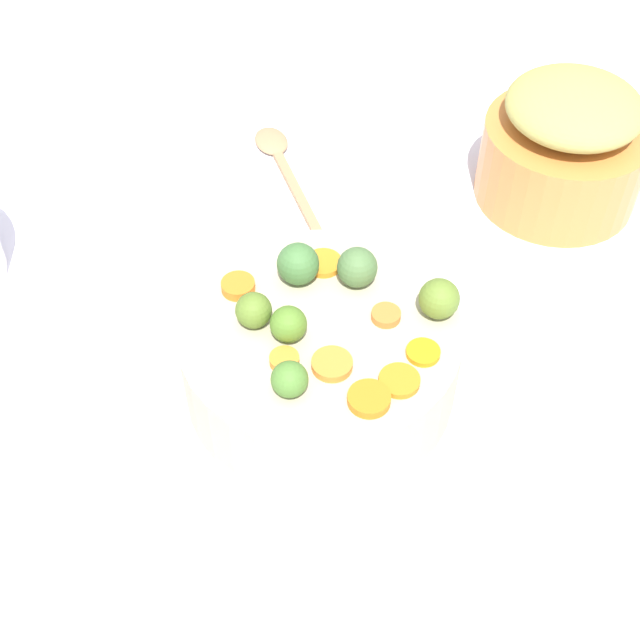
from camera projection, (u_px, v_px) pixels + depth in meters
tabletop at (331, 392)px, 0.92m from camera, size 2.40×2.40×0.02m
serving_bowl_carrots at (320, 356)px, 0.88m from camera, size 0.28×0.28×0.09m
metal_pot at (561, 162)px, 1.08m from camera, size 0.20×0.20×0.10m
stuffing_mound at (575, 107)px, 1.02m from camera, size 0.16×0.16×0.06m
carrot_slice_0 at (238, 286)px, 0.88m from camera, size 0.05×0.05×0.01m
carrot_slice_1 at (423, 352)px, 0.82m from camera, size 0.04×0.04×0.01m
carrot_slice_2 at (323, 263)px, 0.90m from camera, size 0.05×0.05×0.01m
carrot_slice_3 at (386, 315)px, 0.85m from camera, size 0.04×0.04×0.01m
carrot_slice_4 at (399, 381)px, 0.80m from camera, size 0.05×0.05×0.01m
carrot_slice_5 at (332, 364)px, 0.81m from camera, size 0.04×0.04×0.01m
carrot_slice_6 at (284, 359)px, 0.82m from camera, size 0.04×0.04×0.01m
carrot_slice_7 at (369, 399)px, 0.79m from camera, size 0.05×0.05×0.01m
brussels_sprout_0 at (298, 264)px, 0.88m from camera, size 0.04×0.04×0.04m
brussels_sprout_1 at (357, 267)px, 0.88m from camera, size 0.04×0.04×0.04m
brussels_sprout_2 at (290, 379)px, 0.79m from camera, size 0.03×0.03×0.03m
brussels_sprout_3 at (439, 299)px, 0.85m from camera, size 0.04×0.04×0.04m
brussels_sprout_4 at (254, 310)px, 0.84m from camera, size 0.04×0.04×0.04m
brussels_sprout_5 at (288, 324)px, 0.83m from camera, size 0.04×0.04×0.04m
wooden_spoon at (283, 164)px, 1.16m from camera, size 0.26×0.13×0.01m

